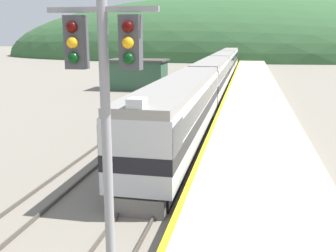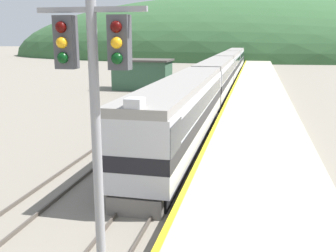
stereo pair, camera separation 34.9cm
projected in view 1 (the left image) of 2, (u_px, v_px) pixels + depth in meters
The scene contains 10 objects.
track_main at pixel (225, 75), 70.78m from camera, with size 1.52×180.00×0.16m.
track_siding at pixel (201, 75), 71.65m from camera, with size 1.52×180.00×0.16m.
platform at pixel (253, 88), 50.67m from camera, with size 6.14×140.00×0.89m.
distant_hills at pixel (237, 57), 136.66m from camera, with size 168.82×75.97×41.06m.
station_shed at pixel (138, 74), 52.11m from camera, with size 7.69×4.82×3.99m.
express_train_lead_car at pixel (181, 111), 24.63m from camera, with size 2.95×21.02×4.69m.
carriage_second at pixel (212, 77), 44.83m from camera, with size 2.94×19.04×4.33m.
carriage_third at pixel (223, 65), 63.86m from camera, with size 2.94×19.04×4.33m.
carriage_fourth at pixel (229, 59), 82.89m from camera, with size 2.94×19.04×4.33m.
signal_mast_main at pixel (105, 112), 7.79m from camera, with size 2.20×0.42×8.35m.
Camera 1 is at (4.08, -1.67, 6.96)m, focal length 42.00 mm.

